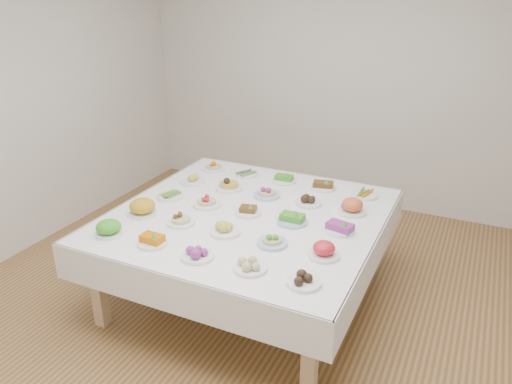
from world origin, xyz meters
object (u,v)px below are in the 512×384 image
at_px(dish_0, 109,228).
at_px(dish_24, 364,194).
at_px(dish_12, 248,210).
at_px(display_table, 248,222).

relative_size(dish_0, dish_24, 0.87).
relative_size(dish_12, dish_24, 0.93).
bearing_deg(dish_0, dish_12, 44.90).
height_order(dish_0, dish_24, dish_0).
xyz_separation_m(display_table, dish_24, (0.74, 0.74, 0.09)).
distance_m(display_table, dish_0, 1.07).
bearing_deg(dish_12, display_table, 162.54).
height_order(display_table, dish_12, dish_12).
bearing_deg(display_table, dish_0, -134.97).
bearing_deg(dish_24, display_table, -135.35).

